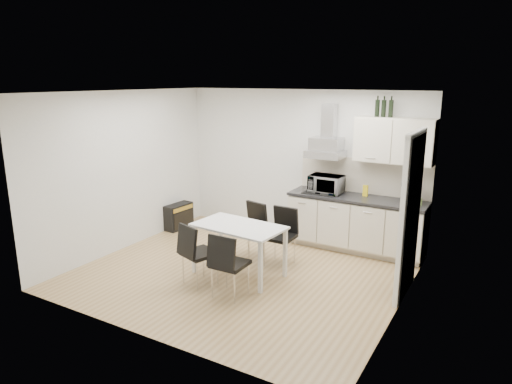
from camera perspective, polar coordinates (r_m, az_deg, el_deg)
ground at (r=6.83m, az=-1.76°, el=-10.00°), size 4.50×4.50×0.00m
wall_back at (r=8.14m, az=5.59°, el=3.49°), size 4.50×0.10×2.60m
wall_front at (r=4.89m, az=-14.30°, el=-4.04°), size 4.50×0.10×2.60m
wall_left at (r=7.81m, az=-16.04°, el=2.55°), size 0.10×4.00×2.60m
wall_right at (r=5.60m, az=18.15°, el=-2.01°), size 0.10×4.00×2.60m
ceiling at (r=6.24m, az=-1.94°, el=12.37°), size 4.50×4.50×0.00m
doorway at (r=6.19m, az=18.70°, el=-2.95°), size 0.08×1.04×2.10m
kitchenette at (r=7.60m, az=12.85°, el=-1.20°), size 2.22×0.64×2.52m
dining_table at (r=6.53m, az=-2.17°, el=-4.95°), size 1.33×0.83×0.75m
chair_far_left at (r=7.20m, az=-0.94°, el=-4.95°), size 0.54×0.58×0.88m
chair_far_right at (r=6.93m, az=2.98°, el=-5.72°), size 0.45×0.51×0.88m
chair_near_left at (r=6.35m, az=-7.03°, el=-7.70°), size 0.58×0.61×0.88m
chair_near_right at (r=5.98m, az=-3.26°, el=-9.04°), size 0.44×0.50×0.88m
guitar_amp at (r=8.78m, az=-9.64°, el=-3.00°), size 0.29×0.59×0.48m
floor_speaker at (r=8.44m, az=3.67°, el=-4.28°), size 0.17×0.16×0.26m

